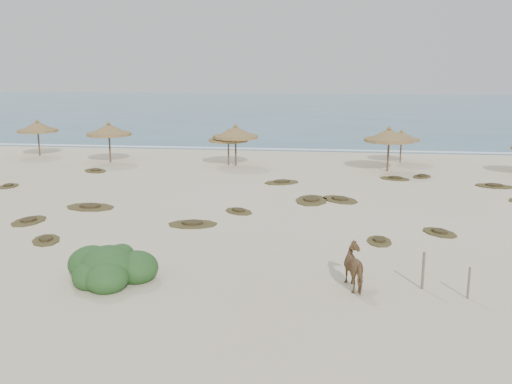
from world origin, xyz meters
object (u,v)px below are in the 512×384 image
(palapa_0, at_px, (38,127))
(bush, at_px, (110,268))
(palapa_1, at_px, (109,130))
(horse, at_px, (357,267))

(palapa_0, distance_m, bush, 29.43)
(palapa_1, distance_m, horse, 27.96)
(horse, bearing_deg, palapa_1, -70.79)
(palapa_0, distance_m, palapa_1, 7.05)
(horse, xyz_separation_m, bush, (-8.00, -0.43, -0.23))
(palapa_0, height_order, bush, palapa_0)
(palapa_0, bearing_deg, bush, -58.11)
(palapa_0, bearing_deg, palapa_1, -18.63)
(palapa_1, xyz_separation_m, bush, (8.84, -22.69, -1.89))
(palapa_0, relative_size, palapa_1, 0.97)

